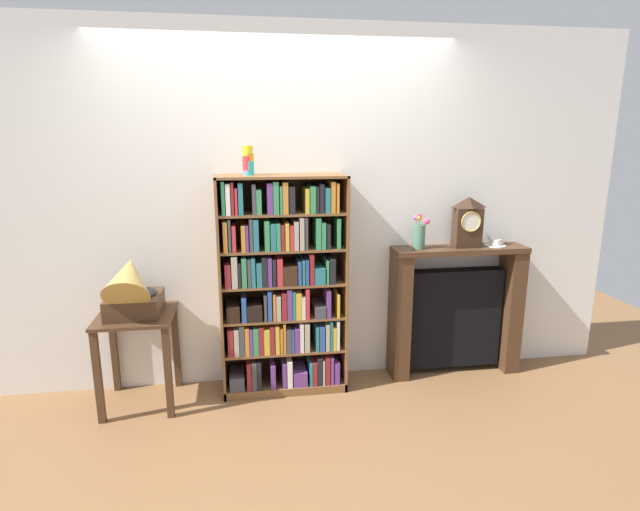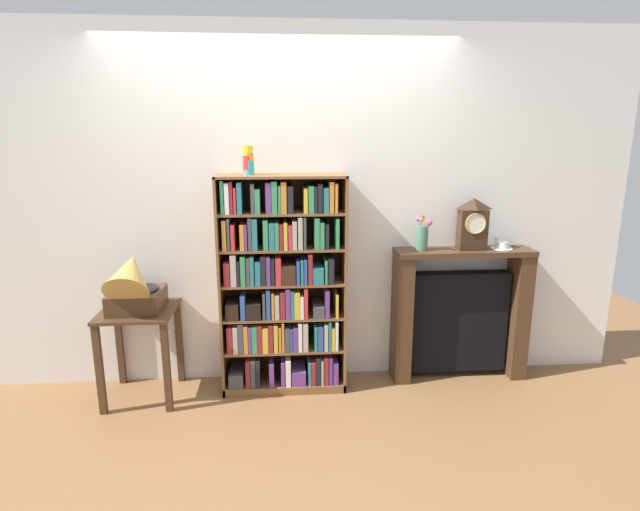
{
  "view_description": "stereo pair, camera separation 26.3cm",
  "coord_description": "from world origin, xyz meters",
  "px_view_note": "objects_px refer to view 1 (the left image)",
  "views": [
    {
      "loc": [
        -0.27,
        -3.36,
        1.84
      ],
      "look_at": [
        0.27,
        0.11,
        1.0
      ],
      "focal_mm": 28.46,
      "sensor_mm": 36.0,
      "label": 1
    },
    {
      "loc": [
        -0.01,
        -3.39,
        1.84
      ],
      "look_at": [
        0.27,
        0.11,
        1.0
      ],
      "focal_mm": 28.46,
      "sensor_mm": 36.0,
      "label": 2
    }
  ],
  "objects_px": {
    "side_table_left": "(138,337)",
    "cup_stack": "(248,160)",
    "teacup_with_saucer": "(495,243)",
    "gramophone": "(131,288)",
    "mantel_clock": "(468,222)",
    "bookshelf": "(282,291)",
    "fireplace_mantel": "(455,311)",
    "flower_vase": "(419,234)"
  },
  "relations": [
    {
      "from": "bookshelf",
      "to": "mantel_clock",
      "type": "height_order",
      "value": "bookshelf"
    },
    {
      "from": "bookshelf",
      "to": "gramophone",
      "type": "bearing_deg",
      "value": -171.95
    },
    {
      "from": "cup_stack",
      "to": "bookshelf",
      "type": "bearing_deg",
      "value": -4.81
    },
    {
      "from": "side_table_left",
      "to": "gramophone",
      "type": "relative_size",
      "value": 1.33
    },
    {
      "from": "side_table_left",
      "to": "gramophone",
      "type": "height_order",
      "value": "gramophone"
    },
    {
      "from": "bookshelf",
      "to": "fireplace_mantel",
      "type": "height_order",
      "value": "bookshelf"
    },
    {
      "from": "bookshelf",
      "to": "teacup_with_saucer",
      "type": "bearing_deg",
      "value": 1.87
    },
    {
      "from": "gramophone",
      "to": "teacup_with_saucer",
      "type": "height_order",
      "value": "gramophone"
    },
    {
      "from": "fireplace_mantel",
      "to": "mantel_clock",
      "type": "relative_size",
      "value": 2.7
    },
    {
      "from": "teacup_with_saucer",
      "to": "flower_vase",
      "type": "bearing_deg",
      "value": -179.73
    },
    {
      "from": "side_table_left",
      "to": "mantel_clock",
      "type": "height_order",
      "value": "mantel_clock"
    },
    {
      "from": "side_table_left",
      "to": "gramophone",
      "type": "distance_m",
      "value": 0.37
    },
    {
      "from": "side_table_left",
      "to": "mantel_clock",
      "type": "relative_size",
      "value": 1.75
    },
    {
      "from": "cup_stack",
      "to": "side_table_left",
      "type": "height_order",
      "value": "cup_stack"
    },
    {
      "from": "bookshelf",
      "to": "cup_stack",
      "type": "bearing_deg",
      "value": 175.19
    },
    {
      "from": "mantel_clock",
      "to": "gramophone",
      "type": "bearing_deg",
      "value": -175.43
    },
    {
      "from": "teacup_with_saucer",
      "to": "mantel_clock",
      "type": "bearing_deg",
      "value": -179.33
    },
    {
      "from": "flower_vase",
      "to": "bookshelf",
      "type": "bearing_deg",
      "value": -177.19
    },
    {
      "from": "mantel_clock",
      "to": "cup_stack",
      "type": "bearing_deg",
      "value": -178.82
    },
    {
      "from": "bookshelf",
      "to": "teacup_with_saucer",
      "type": "xyz_separation_m",
      "value": [
        1.63,
        0.05,
        0.28
      ]
    },
    {
      "from": "gramophone",
      "to": "fireplace_mantel",
      "type": "height_order",
      "value": "gramophone"
    },
    {
      "from": "fireplace_mantel",
      "to": "cup_stack",
      "type": "bearing_deg",
      "value": -177.94
    },
    {
      "from": "gramophone",
      "to": "fireplace_mantel",
      "type": "distance_m",
      "value": 2.38
    },
    {
      "from": "bookshelf",
      "to": "fireplace_mantel",
      "type": "distance_m",
      "value": 1.38
    },
    {
      "from": "side_table_left",
      "to": "flower_vase",
      "type": "xyz_separation_m",
      "value": [
        2.02,
        0.12,
        0.63
      ]
    },
    {
      "from": "cup_stack",
      "to": "gramophone",
      "type": "distance_m",
      "value": 1.14
    },
    {
      "from": "mantel_clock",
      "to": "teacup_with_saucer",
      "type": "distance_m",
      "value": 0.29
    },
    {
      "from": "teacup_with_saucer",
      "to": "gramophone",
      "type": "bearing_deg",
      "value": -175.78
    },
    {
      "from": "side_table_left",
      "to": "fireplace_mantel",
      "type": "relative_size",
      "value": 0.65
    },
    {
      "from": "cup_stack",
      "to": "flower_vase",
      "type": "relative_size",
      "value": 0.75
    },
    {
      "from": "teacup_with_saucer",
      "to": "fireplace_mantel",
      "type": "bearing_deg",
      "value": 175.91
    },
    {
      "from": "gramophone",
      "to": "mantel_clock",
      "type": "xyz_separation_m",
      "value": [
        2.39,
        0.19,
        0.34
      ]
    },
    {
      "from": "side_table_left",
      "to": "cup_stack",
      "type": "bearing_deg",
      "value": 6.58
    },
    {
      "from": "gramophone",
      "to": "mantel_clock",
      "type": "height_order",
      "value": "mantel_clock"
    },
    {
      "from": "bookshelf",
      "to": "cup_stack",
      "type": "relative_size",
      "value": 8.07
    },
    {
      "from": "cup_stack",
      "to": "flower_vase",
      "type": "distance_m",
      "value": 1.35
    },
    {
      "from": "fireplace_mantel",
      "to": "teacup_with_saucer",
      "type": "relative_size",
      "value": 6.44
    },
    {
      "from": "mantel_clock",
      "to": "teacup_with_saucer",
      "type": "relative_size",
      "value": 2.38
    },
    {
      "from": "side_table_left",
      "to": "teacup_with_saucer",
      "type": "distance_m",
      "value": 2.69
    },
    {
      "from": "cup_stack",
      "to": "gramophone",
      "type": "bearing_deg",
      "value": -168.66
    },
    {
      "from": "cup_stack",
      "to": "gramophone",
      "type": "xyz_separation_m",
      "value": [
        -0.79,
        -0.16,
        -0.81
      ]
    },
    {
      "from": "bookshelf",
      "to": "mantel_clock",
      "type": "distance_m",
      "value": 1.47
    }
  ]
}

